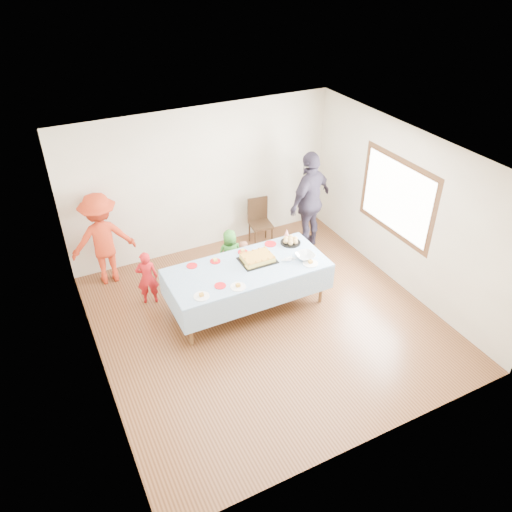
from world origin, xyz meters
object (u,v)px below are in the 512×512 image
at_px(party_table, 247,270).
at_px(adult_left, 103,239).
at_px(birthday_cake, 257,258).
at_px(dining_chair, 259,219).

relative_size(party_table, adult_left, 1.52).
bearing_deg(birthday_cake, dining_chair, 62.11).
bearing_deg(dining_chair, adult_left, -174.56).
bearing_deg(birthday_cake, adult_left, 140.70).
distance_m(party_table, birthday_cake, 0.26).
relative_size(birthday_cake, dining_chair, 0.60).
bearing_deg(party_table, birthday_cake, 21.55).
bearing_deg(party_table, dining_chair, 57.74).
distance_m(party_table, dining_chair, 2.02).
xyz_separation_m(party_table, dining_chair, (1.07, 1.70, -0.22)).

